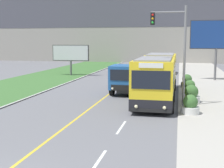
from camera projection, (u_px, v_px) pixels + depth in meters
The scene contains 11 objects.
apartment_block_background at pixel (153, 13), 63.40m from camera, with size 80.00×8.04×19.74m.
city_bus at pixel (158, 77), 23.33m from camera, with size 2.61×12.30×3.20m.
dump_truck at pixel (128, 79), 25.49m from camera, with size 2.48×6.93×2.37m.
car_distant at pixel (168, 68), 41.37m from camera, with size 1.80×4.30×1.45m.
traffic_light_mast at pixel (175, 44), 19.88m from camera, with size 2.28×0.32×6.49m.
billboard_large at pixel (217, 36), 32.99m from camera, with size 5.53×0.24×6.47m.
billboard_small at pixel (71, 54), 38.30m from camera, with size 4.62×0.24×3.78m.
planter_round_near at pixel (190, 105), 18.11m from camera, with size 1.06×1.06×1.12m.
planter_round_second at pixel (191, 95), 21.50m from camera, with size 1.18×1.18×1.21m.
planter_round_third at pixel (190, 88), 24.94m from camera, with size 1.05×1.05×1.10m.
planter_round_far at pixel (187, 82), 28.41m from camera, with size 1.10×1.10×1.19m.
Camera 1 is at (5.49, -7.10, 4.30)m, focal length 50.00 mm.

